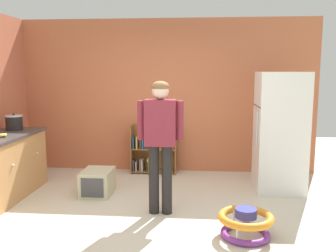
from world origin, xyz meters
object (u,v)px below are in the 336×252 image
Objects in this scene: bookshelf at (151,152)px; standing_person at (160,135)px; crock_pot at (14,122)px; banana_bunch at (4,135)px; refrigerator at (280,132)px; baby_walker at (246,223)px; pet_carrier at (98,182)px.

standing_person is (0.37, -1.89, 0.64)m from bookshelf.
crock_pot is 0.63m from banana_bunch.
refrigerator is at bearing 32.14° from standing_person.
crock_pot reaches higher than banana_bunch.
crock_pot is 1.61× the size of banana_bunch.
baby_walker is (0.99, -0.60, -0.85)m from standing_person.
refrigerator is 4.02m from crock_pot.
baby_walker is at bearing -61.36° from bookshelf.
bookshelf is at bearing 100.99° from standing_person.
crock_pot is at bearing 159.28° from standing_person.
banana_bunch is at bearing -138.48° from bookshelf.
standing_person reaches higher than bookshelf.
bookshelf reaches higher than baby_walker.
banana_bunch is at bearing -75.20° from crock_pot.
baby_walker is 3.38m from banana_bunch.
refrigerator is 11.24× the size of banana_bunch.
baby_walker is (-0.69, -1.65, -0.73)m from refrigerator.
refrigerator is 3.94m from banana_bunch.
standing_person is 10.56× the size of banana_bunch.
refrigerator is at bearing 11.30° from banana_bunch.
baby_walker is 2.37× the size of crock_pot.
baby_walker is at bearing -31.03° from standing_person.
pet_carrier is (-2.67, -0.41, -0.71)m from refrigerator.
standing_person reaches higher than crock_pot.
standing_person is at bearing -79.01° from bookshelf.
refrigerator is 3.22× the size of pet_carrier.
bookshelf is at bearing 63.15° from pet_carrier.
bookshelf is (-2.04, 0.84, -0.52)m from refrigerator.
crock_pot is at bearing 104.80° from banana_bunch.
bookshelf is 3.34× the size of crock_pot.
refrigerator is 2.09× the size of bookshelf.
banana_bunch is at bearing -163.02° from pet_carrier.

